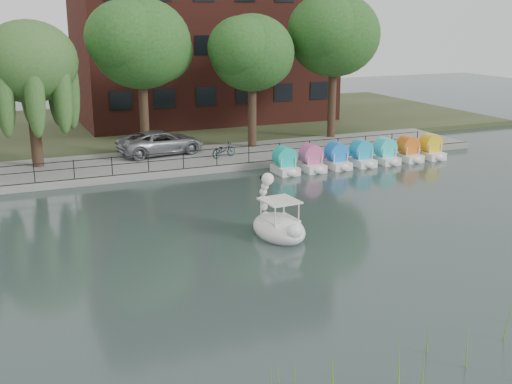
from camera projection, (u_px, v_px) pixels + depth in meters
ground_plane at (285, 252)px, 24.57m from camera, size 120.00×120.00×0.00m
promenade at (170, 162)px, 38.69m from camera, size 40.00×6.00×0.40m
kerb at (185, 172)px, 36.08m from camera, size 40.00×0.25×0.40m
land_strip at (122, 126)px, 51.10m from camera, size 60.00×22.00×0.36m
railing at (183, 155)px, 36.01m from camera, size 32.00×0.05×1.00m
apartment_building at (203, 7)px, 51.27m from camera, size 20.00×10.07×18.00m
willow_mid at (29, 62)px, 35.12m from camera, size 5.32×5.32×8.15m
broadleaf_center at (141, 44)px, 38.25m from camera, size 6.00×6.00×9.25m
broadleaf_right at (252, 53)px, 40.64m from camera, size 5.40×5.40×8.32m
broadleaf_far at (334, 35)px, 43.72m from camera, size 6.30×6.30×9.71m
minivan at (161, 141)px, 39.57m from camera, size 3.70×6.51×1.71m
bicycle at (224, 149)px, 38.86m from camera, size 1.11×1.82×1.00m
swan_boat at (278, 223)px, 26.16m from camera, size 2.06×3.08×2.47m
pedal_boat_row at (361, 155)px, 38.47m from camera, size 11.35×1.70×1.40m
reed_bank at (512, 338)px, 16.75m from camera, size 24.00×2.40×1.20m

